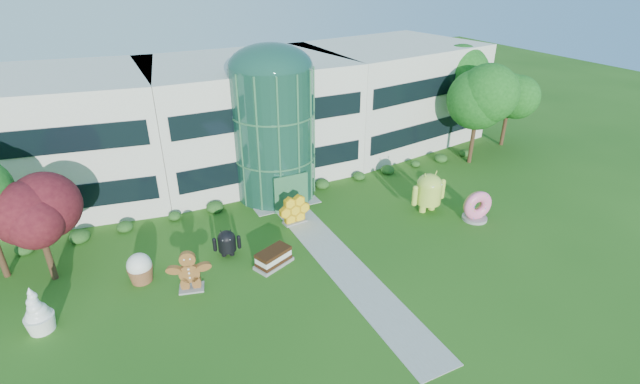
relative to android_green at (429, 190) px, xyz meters
name	(u,v)px	position (x,y,z in m)	size (l,w,h in m)	color
ground	(353,276)	(-8.87, -4.47, -1.69)	(140.00, 140.00, 0.00)	#215114
building	(248,116)	(-8.87, 13.53, 2.96)	(46.00, 15.00, 9.30)	beige
atrium	(274,134)	(-8.87, 7.53, 3.21)	(6.00, 6.00, 9.80)	#194738
walkway	(336,258)	(-8.87, -2.47, -1.67)	(2.40, 20.00, 0.04)	#9E9E93
tree_red	(42,234)	(-24.37, 3.03, 1.31)	(4.00, 4.00, 6.00)	#3F0C14
trees_backdrop	(269,139)	(-8.87, 8.53, 2.51)	(52.00, 8.00, 8.40)	#134C13
android_green	(429,190)	(0.00, 0.00, 0.00)	(2.98, 1.99, 3.38)	#B6D444
android_black	(227,241)	(-14.75, 0.86, -0.68)	(1.78, 1.20, 2.03)	black
donut	(477,205)	(2.19, -2.58, -0.56)	(2.17, 1.04, 2.26)	#FF6193
gingerbread	(189,271)	(-17.51, -1.45, -0.44)	(2.70, 1.04, 2.50)	brown
ice_cream_sandwich	(273,258)	(-12.56, -1.37, -1.17)	(2.34, 1.17, 1.04)	black
honeycomb	(294,211)	(-9.41, 2.68, -0.75)	(2.39, 0.85, 1.87)	yellow
froyo	(36,310)	(-24.87, -1.35, -0.41)	(1.49, 1.49, 2.56)	white
cupcake	(140,268)	(-19.89, 0.57, -0.80)	(1.49, 1.49, 1.79)	white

